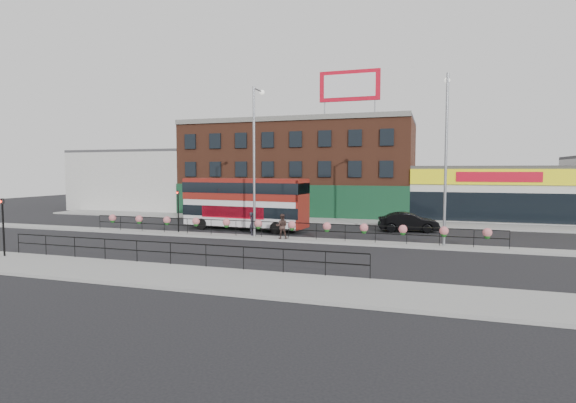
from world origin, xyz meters
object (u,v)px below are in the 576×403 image
(lamp_column_west, at_px, (255,148))
(car, at_px, (408,222))
(double_decker_bus, at_px, (245,198))
(lamp_column_east, at_px, (446,144))
(pedestrian_a, at_px, (252,224))
(pedestrian_b, at_px, (282,226))

(lamp_column_west, bearing_deg, car, 33.38)
(double_decker_bus, distance_m, car, 13.24)
(lamp_column_west, height_order, lamp_column_east, lamp_column_east)
(pedestrian_a, relative_size, pedestrian_b, 0.98)
(double_decker_bus, bearing_deg, lamp_column_west, -56.49)
(car, xyz_separation_m, pedestrian_a, (-10.68, -6.57, 0.23))
(double_decker_bus, height_order, car, double_decker_bus)
(lamp_column_west, bearing_deg, double_decker_bus, 123.51)
(lamp_column_east, bearing_deg, car, 110.79)
(double_decker_bus, xyz_separation_m, lamp_column_east, (15.28, -3.58, 3.93))
(pedestrian_b, xyz_separation_m, lamp_column_east, (10.65, 0.73, 5.51))
(car, relative_size, pedestrian_b, 2.84)
(double_decker_bus, bearing_deg, lamp_column_east, -13.20)
(double_decker_bus, height_order, pedestrian_b, double_decker_bus)
(car, relative_size, lamp_column_west, 0.46)
(lamp_column_east, bearing_deg, double_decker_bus, 166.80)
(car, xyz_separation_m, lamp_column_west, (-10.30, -6.79, 5.68))
(double_decker_bus, distance_m, lamp_column_west, 5.87)
(car, height_order, lamp_column_west, lamp_column_west)
(pedestrian_b, xyz_separation_m, lamp_column_west, (-2.19, 0.62, 5.44))
(lamp_column_west, bearing_deg, pedestrian_a, 149.85)
(pedestrian_b, bearing_deg, car, -152.92)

